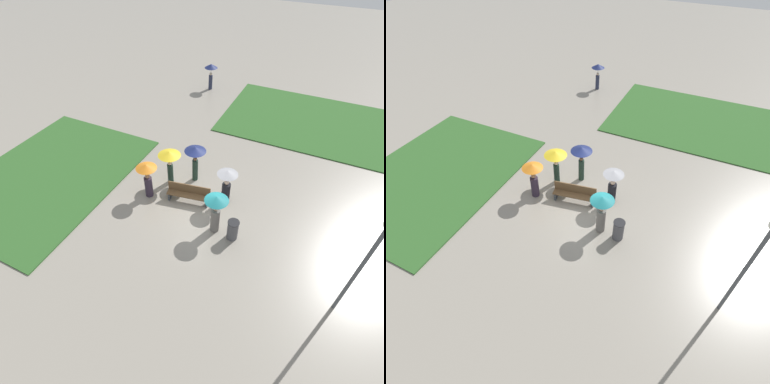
# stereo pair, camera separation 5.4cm
# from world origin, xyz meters

# --- Properties ---
(ground_plane) EXTENTS (90.00, 90.00, 0.00)m
(ground_plane) POSITION_xyz_m (0.00, 0.00, 0.00)
(ground_plane) COLOR gray
(lawn_patch_near) EXTENTS (7.22, 9.71, 0.06)m
(lawn_patch_near) POSITION_xyz_m (-7.94, -1.12, 0.03)
(lawn_patch_near) COLOR #2D5B26
(lawn_patch_near) RESTS_ON ground_plane
(lawn_patch_far) EXTENTS (10.37, 7.49, 0.06)m
(lawn_patch_far) POSITION_xyz_m (3.06, 10.10, 0.03)
(lawn_patch_far) COLOR #2D5B26
(lawn_patch_far) RESTS_ON ground_plane
(park_bench) EXTENTS (2.04, 0.76, 0.90)m
(park_bench) POSITION_xyz_m (-0.66, 0.20, 0.48)
(park_bench) COLOR brown
(park_bench) RESTS_ON ground_plane
(lamp_post) EXTENTS (0.32, 0.32, 4.50)m
(lamp_post) POSITION_xyz_m (6.12, -2.33, 2.88)
(lamp_post) COLOR #474C51
(lamp_post) RESTS_ON ground_plane
(trash_bin) EXTENTS (0.49, 0.49, 0.96)m
(trash_bin) POSITION_xyz_m (1.91, -0.99, 0.48)
(trash_bin) COLOR #4C4C51
(trash_bin) RESTS_ON ground_plane
(crowd_person_orange) EXTENTS (0.96, 0.96, 1.85)m
(crowd_person_orange) POSITION_xyz_m (-2.52, -0.26, 1.21)
(crowd_person_orange) COLOR #2D2333
(crowd_person_orange) RESTS_ON ground_plane
(crowd_person_navy) EXTENTS (1.04, 1.04, 1.95)m
(crowd_person_navy) POSITION_xyz_m (-1.05, 1.73, 1.48)
(crowd_person_navy) COLOR #1E3328
(crowd_person_navy) RESTS_ON ground_plane
(crowd_person_grey) EXTENTS (0.93, 0.93, 1.89)m
(crowd_person_grey) POSITION_xyz_m (0.91, 0.84, 1.17)
(crowd_person_grey) COLOR black
(crowd_person_grey) RESTS_ON ground_plane
(crowd_person_yellow) EXTENTS (1.09, 1.09, 1.85)m
(crowd_person_yellow) POSITION_xyz_m (-2.05, 1.02, 1.41)
(crowd_person_yellow) COLOR #1E3328
(crowd_person_yellow) RESTS_ON ground_plane
(crowd_person_teal) EXTENTS (0.98, 0.98, 1.95)m
(crowd_person_teal) POSITION_xyz_m (1.09, -0.90, 1.25)
(crowd_person_teal) COLOR slate
(crowd_person_teal) RESTS_ON ground_plane
(lone_walker_mid_plaza) EXTENTS (0.95, 0.95, 1.87)m
(lone_walker_mid_plaza) POSITION_xyz_m (-4.48, 11.82, 1.41)
(lone_walker_mid_plaza) COLOR #282D47
(lone_walker_mid_plaza) RESTS_ON ground_plane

